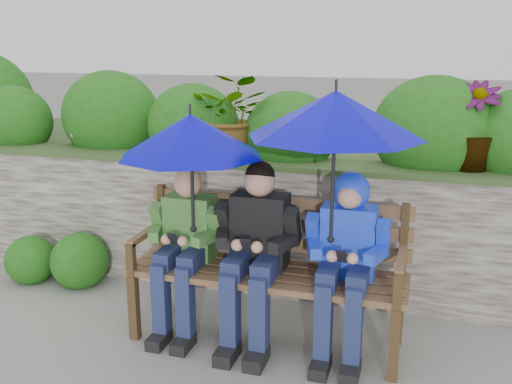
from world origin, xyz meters
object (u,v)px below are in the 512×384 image
(park_bench, at_px, (269,260))
(umbrella_left, at_px, (191,135))
(boy_left, at_px, (185,241))
(boy_middle, at_px, (256,245))
(boy_right, at_px, (346,249))
(umbrella_right, at_px, (335,114))

(park_bench, distance_m, umbrella_left, 0.94)
(boy_left, relative_size, boy_middle, 0.94)
(boy_right, bearing_deg, park_bench, 171.95)
(park_bench, relative_size, boy_right, 1.55)
(boy_right, height_order, umbrella_right, umbrella_right)
(boy_right, distance_m, umbrella_left, 1.19)
(boy_middle, height_order, boy_right, boy_middle)
(boy_left, bearing_deg, umbrella_left, -3.25)
(boy_right, relative_size, umbrella_right, 1.10)
(boy_left, distance_m, boy_middle, 0.49)
(boy_middle, bearing_deg, park_bench, 53.61)
(boy_right, bearing_deg, boy_middle, -178.31)
(umbrella_left, height_order, umbrella_right, umbrella_right)
(boy_left, height_order, umbrella_right, umbrella_right)
(park_bench, bearing_deg, boy_left, -171.68)
(boy_right, xyz_separation_m, umbrella_left, (-0.99, -0.01, 0.65))
(umbrella_right, bearing_deg, boy_left, -179.88)
(boy_left, relative_size, umbrella_left, 1.19)
(boy_right, bearing_deg, umbrella_left, -179.22)
(park_bench, xyz_separation_m, boy_right, (0.50, -0.07, 0.15))
(park_bench, distance_m, boy_left, 0.57)
(boy_left, height_order, umbrella_left, umbrella_left)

